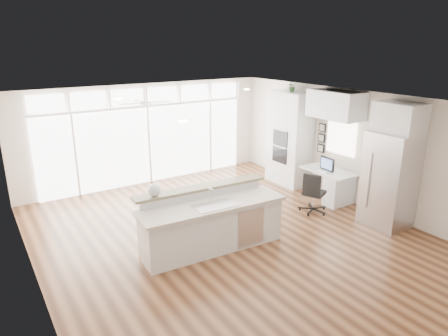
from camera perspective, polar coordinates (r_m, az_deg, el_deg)
floor at (r=8.16m, az=0.65°, el=-9.73°), size 7.00×8.00×0.02m
ceiling at (r=7.32m, az=0.73°, el=9.47°), size 7.00×8.00×0.02m
wall_back at (r=11.07m, az=-10.93°, el=4.81°), size 7.00×0.04×2.70m
wall_front at (r=5.10m, az=27.14°, el=-12.36°), size 7.00×0.04×2.70m
wall_left at (r=6.50m, az=-26.06°, el=-5.80°), size 0.04×8.00×2.70m
wall_right at (r=9.94m, az=17.75°, el=2.84°), size 0.04×8.00×2.70m
glass_wall at (r=11.08m, az=-10.72°, el=3.24°), size 5.80×0.06×2.08m
transom_row at (r=10.84m, az=-11.12°, el=10.07°), size 5.90×0.06×0.40m
desk_window at (r=10.05m, az=16.40°, el=4.30°), size 0.04×0.85×0.85m
ceiling_fan at (r=9.59m, az=-11.32°, el=9.72°), size 1.16×1.16×0.32m
recessed_lights at (r=7.49m, az=-0.14°, el=9.50°), size 3.40×3.00×0.02m
oven_cabinet at (r=10.92m, az=9.33°, el=4.19°), size 0.64×1.20×2.50m
desk_nook at (r=10.13m, az=14.60°, el=-2.36°), size 0.72×1.30×0.76m
upper_cabinets at (r=9.69m, az=15.66°, el=8.72°), size 0.64×1.30×0.64m
refrigerator at (r=8.96m, az=22.54°, el=-1.57°), size 0.76×0.90×2.00m
fridge_cabinet at (r=8.71m, az=23.76°, el=6.62°), size 0.64×0.90×0.60m
framed_photos at (r=10.48m, az=13.78°, el=4.19°), size 0.06×0.22×0.80m
kitchen_island at (r=7.47m, az=-1.66°, el=-7.63°), size 2.85×1.22×1.11m
rug at (r=10.20m, az=13.29°, el=-4.36°), size 0.97×0.76×0.01m
office_chair at (r=9.29m, az=12.77°, el=-3.43°), size 0.64×0.62×0.95m
fishbowl at (r=7.20m, az=-9.92°, el=-3.11°), size 0.27×0.27×0.23m
monitor at (r=9.90m, az=14.54°, el=0.59°), size 0.09×0.43×0.36m
keyboard at (r=9.83m, az=13.78°, el=-0.52°), size 0.15×0.30×0.01m
potted_plant at (r=10.70m, az=9.69°, el=11.27°), size 0.25×0.28×0.21m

